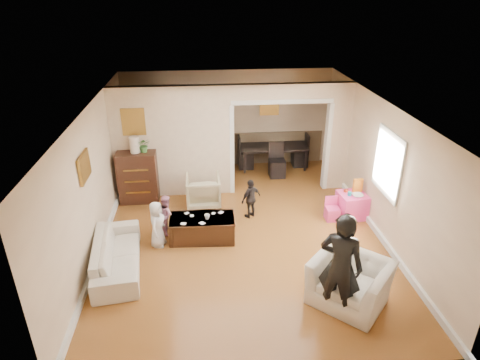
{
  "coord_description": "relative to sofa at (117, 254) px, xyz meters",
  "views": [
    {
      "loc": [
        -0.71,
        -7.18,
        4.58
      ],
      "look_at": [
        0.0,
        0.2,
        1.05
      ],
      "focal_mm": 30.93,
      "sensor_mm": 36.0,
      "label": 1
    }
  ],
  "objects": [
    {
      "name": "floor",
      "position": [
        2.29,
        1.02,
        -0.28
      ],
      "size": [
        7.0,
        7.0,
        0.0
      ],
      "primitive_type": "plane",
      "color": "#AA632B",
      "rests_on": "ground"
    },
    {
      "name": "dining_table",
      "position": [
        3.49,
        4.2,
        0.04
      ],
      "size": [
        1.82,
        1.02,
        0.64
      ],
      "primitive_type": "imported",
      "rotation": [
        0.0,
        0.0,
        -0.0
      ],
      "color": "black",
      "rests_on": "ground"
    },
    {
      "name": "coffee_cup",
      "position": [
        1.61,
        0.75,
        0.24
      ],
      "size": [
        0.11,
        0.11,
        0.09
      ],
      "primitive_type": "imported",
      "rotation": [
        0.0,
        0.0,
        -0.06
      ],
      "color": "silver",
      "rests_on": "coffee_table"
    },
    {
      "name": "framed_art_partition",
      "position": [
        0.09,
        2.72,
        1.57
      ],
      "size": [
        0.45,
        0.03,
        0.55
      ],
      "primitive_type": "cube",
      "color": "brown",
      "rests_on": "partition_left"
    },
    {
      "name": "sofa",
      "position": [
        0.0,
        0.0,
        0.0
      ],
      "size": [
        0.97,
        2.0,
        0.56
      ],
      "primitive_type": "imported",
      "rotation": [
        0.0,
        0.0,
        1.69
      ],
      "color": "beige",
      "rests_on": "ground"
    },
    {
      "name": "armchair_front",
      "position": [
        3.79,
        -1.21,
        0.08
      ],
      "size": [
        1.5,
        1.49,
        0.73
      ],
      "primitive_type": "imported",
      "rotation": [
        0.0,
        0.0,
        -0.74
      ],
      "color": "beige",
      "rests_on": "ground"
    },
    {
      "name": "potted_plant",
      "position": [
        0.29,
        2.55,
        1.08
      ],
      "size": [
        0.29,
        0.25,
        0.33
      ],
      "primitive_type": "imported",
      "color": "#3F7433",
      "rests_on": "dresser"
    },
    {
      "name": "partition_right",
      "position": [
        4.77,
        2.82,
        1.02
      ],
      "size": [
        0.55,
        0.18,
        2.6
      ],
      "primitive_type": "cube",
      "color": "beige",
      "rests_on": "ground"
    },
    {
      "name": "cereal_box",
      "position": [
        4.85,
        1.46,
        0.4
      ],
      "size": [
        0.21,
        0.09,
        0.3
      ],
      "primitive_type": "cube",
      "rotation": [
        0.0,
        0.0,
        0.1
      ],
      "color": "yellow",
      "rests_on": "play_table"
    },
    {
      "name": "child_kneel_a",
      "position": [
        0.66,
        0.65,
        0.18
      ],
      "size": [
        0.39,
        0.51,
        0.93
      ],
      "primitive_type": "imported",
      "rotation": [
        0.0,
        0.0,
        1.34
      ],
      "color": "silver",
      "rests_on": "ground"
    },
    {
      "name": "play_table",
      "position": [
        4.73,
        1.36,
        -0.01
      ],
      "size": [
        0.61,
        0.61,
        0.54
      ],
      "primitive_type": "cube",
      "rotation": [
        0.0,
        0.0,
        0.1
      ],
      "color": "#FF439B",
      "rests_on": "ground"
    },
    {
      "name": "cyan_cup",
      "position": [
        4.63,
        1.31,
        0.29
      ],
      "size": [
        0.08,
        0.08,
        0.08
      ],
      "primitive_type": "cylinder",
      "color": "#27B9C6",
      "rests_on": "play_table"
    },
    {
      "name": "craft_papers",
      "position": [
        1.47,
        0.81,
        0.19
      ],
      "size": [
        0.85,
        0.53,
        0.0
      ],
      "color": "white",
      "rests_on": "coffee_table"
    },
    {
      "name": "partition_left",
      "position": [
        0.92,
        2.82,
        1.02
      ],
      "size": [
        2.75,
        0.18,
        2.6
      ],
      "primitive_type": "cube",
      "color": "beige",
      "rests_on": "ground"
    },
    {
      "name": "child_kneel_b",
      "position": [
        0.81,
        1.1,
        0.13
      ],
      "size": [
        0.42,
        0.48,
        0.83
      ],
      "primitive_type": "imported",
      "rotation": [
        0.0,
        0.0,
        1.86
      ],
      "color": "#C97E98",
      "rests_on": "ground"
    },
    {
      "name": "table_lamp",
      "position": [
        0.09,
        2.55,
        1.1
      ],
      "size": [
        0.22,
        0.22,
        0.36
      ],
      "primitive_type": "cylinder",
      "color": "beige",
      "rests_on": "dresser"
    },
    {
      "name": "play_bowl",
      "position": [
        4.78,
        1.24,
        0.28
      ],
      "size": [
        0.25,
        0.25,
        0.06
      ],
      "primitive_type": "imported",
      "rotation": [
        0.0,
        0.0,
        0.1
      ],
      "color": "white",
      "rests_on": "play_table"
    },
    {
      "name": "coffee_table",
      "position": [
        1.51,
        0.8,
        -0.05
      ],
      "size": [
        1.29,
        0.7,
        0.47
      ],
      "primitive_type": "cube",
      "rotation": [
        0.0,
        0.0,
        -0.06
      ],
      "color": "#351D11",
      "rests_on": "ground"
    },
    {
      "name": "framed_art_alcove",
      "position": [
        3.39,
        4.46,
        1.42
      ],
      "size": [
        0.45,
        0.03,
        0.55
      ],
      "primitive_type": "cube",
      "color": "brown"
    },
    {
      "name": "partition_header",
      "position": [
        3.39,
        2.82,
        2.14
      ],
      "size": [
        2.22,
        0.18,
        0.35
      ],
      "primitive_type": "cube",
      "color": "beige",
      "rests_on": "partition_right"
    },
    {
      "name": "window_pane",
      "position": [
        5.02,
        0.62,
        1.27
      ],
      "size": [
        0.03,
        0.95,
        1.1
      ],
      "primitive_type": "cube",
      "color": "white",
      "rests_on": "ground"
    },
    {
      "name": "adult_person",
      "position": [
        3.5,
        -1.48,
        0.6
      ],
      "size": [
        0.77,
        0.7,
        1.76
      ],
      "primitive_type": "imported",
      "rotation": [
        0.0,
        0.0,
        2.56
      ],
      "color": "black",
      "rests_on": "ground"
    },
    {
      "name": "dresser",
      "position": [
        0.09,
        2.55,
        0.32
      ],
      "size": [
        0.87,
        0.49,
        1.2
      ],
      "primitive_type": "cube",
      "color": "#34190F",
      "rests_on": "ground"
    },
    {
      "name": "toy_block",
      "position": [
        4.61,
        1.48,
        0.28
      ],
      "size": [
        0.1,
        0.09,
        0.05
      ],
      "primitive_type": "cube",
      "rotation": [
        0.0,
        0.0,
        0.45
      ],
      "color": "red",
      "rests_on": "play_table"
    },
    {
      "name": "child_toddler",
      "position": [
        2.56,
        1.55,
        0.16
      ],
      "size": [
        0.54,
        0.48,
        0.88
      ],
      "primitive_type": "imported",
      "rotation": [
        0.0,
        0.0,
        -2.5
      ],
      "color": "black",
      "rests_on": "ground"
    },
    {
      "name": "framed_art_sofa_wall",
      "position": [
        -0.42,
        0.42,
        1.52
      ],
      "size": [
        0.03,
        0.55,
        0.4
      ],
      "primitive_type": "cube",
      "color": "brown"
    },
    {
      "name": "armchair_back",
      "position": [
        1.55,
        2.19,
        0.07
      ],
      "size": [
        0.76,
        0.78,
        0.7
      ],
      "primitive_type": "imported",
      "rotation": [
        0.0,
        0.0,
        3.16
      ],
      "color": "#C8B78B",
      "rests_on": "ground"
    }
  ]
}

